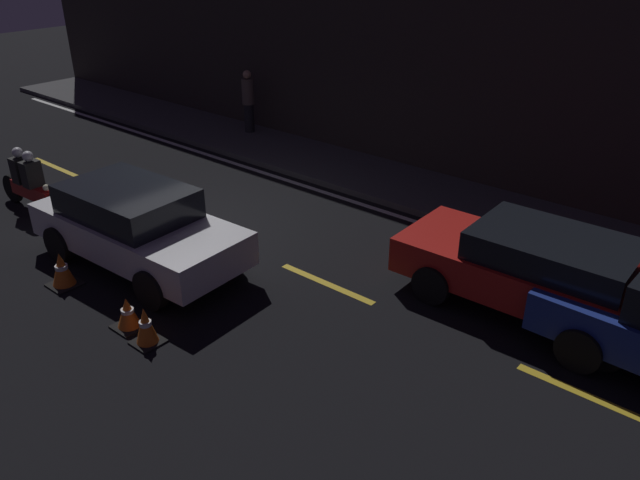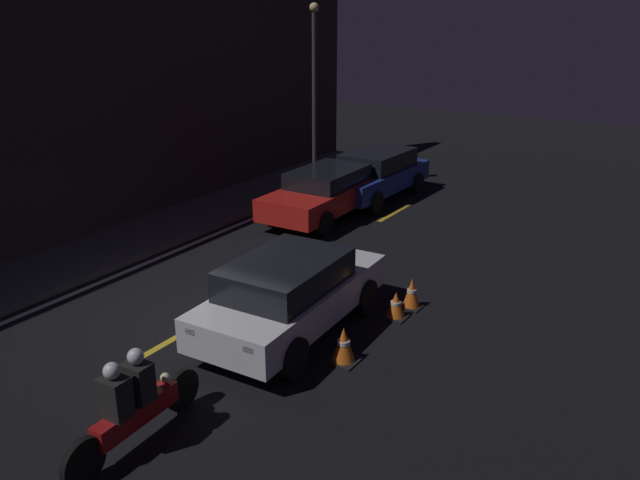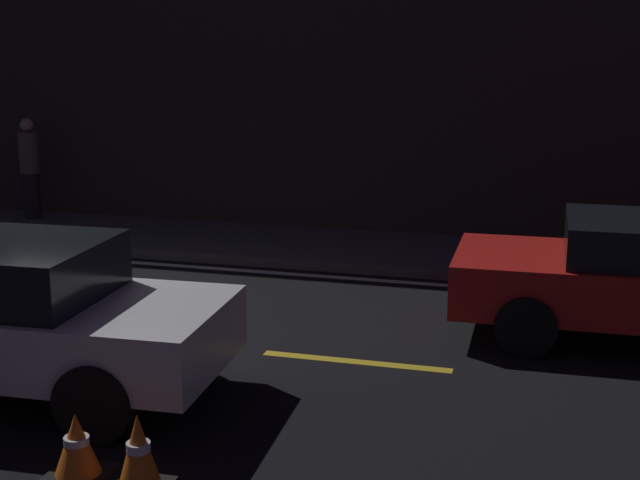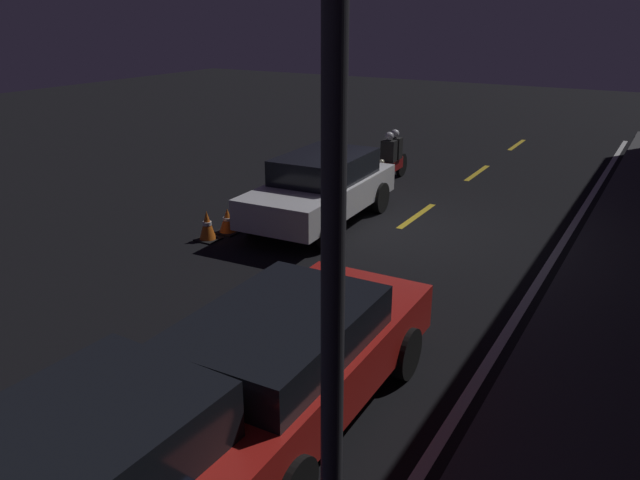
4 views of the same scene
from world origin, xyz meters
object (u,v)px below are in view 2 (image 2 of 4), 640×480
(sedan_white, at_px, (291,293))
(taxi_red, at_px, (325,192))
(traffic_cone_near, at_px, (344,345))
(traffic_cone_far, at_px, (412,293))
(traffic_cone_mid, at_px, (396,305))
(sedan_blue, at_px, (375,173))
(street_lamp, at_px, (314,90))
(motorcycle, at_px, (131,404))

(sedan_white, height_order, taxi_red, sedan_white)
(traffic_cone_near, distance_m, traffic_cone_far, 2.47)
(sedan_white, distance_m, taxi_red, 6.87)
(traffic_cone_near, xyz_separation_m, traffic_cone_mid, (1.92, -0.02, -0.05))
(sedan_white, relative_size, sedan_blue, 0.97)
(sedan_blue, distance_m, traffic_cone_far, 7.80)
(traffic_cone_near, bearing_deg, taxi_red, 34.36)
(sedan_blue, bearing_deg, street_lamp, -77.36)
(motorcycle, height_order, street_lamp, street_lamp)
(traffic_cone_far, bearing_deg, sedan_blue, 33.14)
(taxi_red, distance_m, traffic_cone_far, 6.05)
(traffic_cone_near, relative_size, traffic_cone_far, 1.02)
(taxi_red, xyz_separation_m, traffic_cone_near, (-6.48, -4.43, -0.44))
(sedan_white, xyz_separation_m, traffic_cone_near, (-0.36, -1.31, -0.48))
(taxi_red, height_order, traffic_cone_mid, taxi_red)
(traffic_cone_far, height_order, street_lamp, street_lamp)
(sedan_white, bearing_deg, motorcycle, 178.45)
(sedan_blue, distance_m, motorcycle, 12.68)
(taxi_red, bearing_deg, street_lamp, -141.92)
(taxi_red, bearing_deg, sedan_white, 25.91)
(sedan_blue, height_order, traffic_cone_mid, sedan_blue)
(sedan_blue, relative_size, traffic_cone_mid, 8.58)
(taxi_red, height_order, street_lamp, street_lamp)
(motorcycle, bearing_deg, sedan_blue, 10.62)
(traffic_cone_mid, height_order, traffic_cone_far, traffic_cone_far)
(taxi_red, xyz_separation_m, sedan_blue, (2.51, -0.26, 0.03))
(sedan_white, height_order, street_lamp, street_lamp)
(traffic_cone_mid, bearing_deg, sedan_blue, 30.62)
(traffic_cone_far, bearing_deg, street_lamp, 45.54)
(taxi_red, distance_m, traffic_cone_mid, 6.39)
(motorcycle, xyz_separation_m, street_lamp, (11.95, 4.91, 2.59))
(motorcycle, bearing_deg, street_lamp, 19.64)
(traffic_cone_near, bearing_deg, sedan_blue, 24.88)
(motorcycle, xyz_separation_m, traffic_cone_far, (5.82, -1.34, -0.35))
(sedan_white, xyz_separation_m, traffic_cone_far, (2.11, -1.40, -0.49))
(traffic_cone_near, height_order, traffic_cone_far, traffic_cone_near)
(taxi_red, xyz_separation_m, motorcycle, (-9.83, -3.18, -0.10))
(traffic_cone_mid, xyz_separation_m, street_lamp, (6.68, 6.17, 2.99))
(sedan_blue, xyz_separation_m, traffic_cone_near, (-8.99, -4.17, -0.48))
(taxi_red, distance_m, traffic_cone_near, 7.86)
(motorcycle, bearing_deg, sedan_white, -1.72)
(traffic_cone_mid, distance_m, traffic_cone_far, 0.56)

